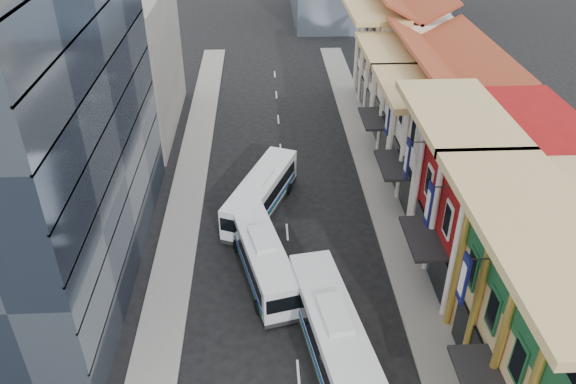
{
  "coord_description": "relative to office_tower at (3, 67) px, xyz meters",
  "views": [
    {
      "loc": [
        -1.66,
        -13.84,
        26.57
      ],
      "look_at": [
        0.03,
        21.35,
        4.18
      ],
      "focal_mm": 35.0,
      "sensor_mm": 36.0,
      "label": 1
    }
  ],
  "objects": [
    {
      "name": "sidewalk_right",
      "position": [
        25.5,
        3.0,
        -14.93
      ],
      "size": [
        3.0,
        90.0,
        0.15
      ],
      "primitive_type": "cube",
      "color": "slate",
      "rests_on": "ground"
    },
    {
      "name": "sidewalk_left",
      "position": [
        8.5,
        3.0,
        -14.93
      ],
      "size": [
        3.0,
        90.0,
        0.15
      ],
      "primitive_type": "cube",
      "color": "slate",
      "rests_on": "ground"
    },
    {
      "name": "shophouse_red",
      "position": [
        31.0,
        -2.0,
        -9.0
      ],
      "size": [
        8.0,
        10.0,
        12.0
      ],
      "primitive_type": "cube",
      "color": "maroon",
      "rests_on": "ground"
    },
    {
      "name": "shophouse_cream_near",
      "position": [
        31.0,
        7.5,
        -10.0
      ],
      "size": [
        8.0,
        9.0,
        10.0
      ],
      "primitive_type": "cube",
      "color": "white",
      "rests_on": "ground"
    },
    {
      "name": "shophouse_cream_mid",
      "position": [
        31.0,
        16.5,
        -10.0
      ],
      "size": [
        8.0,
        9.0,
        10.0
      ],
      "primitive_type": "cube",
      "color": "white",
      "rests_on": "ground"
    },
    {
      "name": "shophouse_cream_far",
      "position": [
        31.0,
        27.0,
        -9.5
      ],
      "size": [
        8.0,
        12.0,
        11.0
      ],
      "primitive_type": "cube",
      "color": "white",
      "rests_on": "ground"
    },
    {
      "name": "office_tower",
      "position": [
        0.0,
        0.0,
        0.0
      ],
      "size": [
        12.0,
        26.0,
        30.0
      ],
      "primitive_type": "cube",
      "color": "#364255",
      "rests_on": "ground"
    },
    {
      "name": "office_block_far",
      "position": [
        1.0,
        23.0,
        -8.0
      ],
      "size": [
        10.0,
        18.0,
        14.0
      ],
      "primitive_type": "cube",
      "color": "gray",
      "rests_on": "ground"
    },
    {
      "name": "bus_left_near",
      "position": [
        15.0,
        -2.09,
        -13.27
      ],
      "size": [
        5.02,
        11.1,
        3.47
      ],
      "primitive_type": null,
      "rotation": [
        0.0,
        0.0,
        0.24
      ],
      "color": "silver",
      "rests_on": "ground"
    },
    {
      "name": "bus_left_far",
      "position": [
        15.0,
        6.12,
        -13.24
      ],
      "size": [
        6.51,
        11.13,
        3.52
      ],
      "primitive_type": null,
      "rotation": [
        0.0,
        0.0,
        -0.39
      ],
      "color": "white",
      "rests_on": "ground"
    },
    {
      "name": "bus_right",
      "position": [
        19.11,
        -9.79,
        -13.09
      ],
      "size": [
        4.7,
        12.21,
        3.82
      ],
      "primitive_type": null,
      "rotation": [
        0.0,
        0.0,
        0.16
      ],
      "color": "silver",
      "rests_on": "ground"
    }
  ]
}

